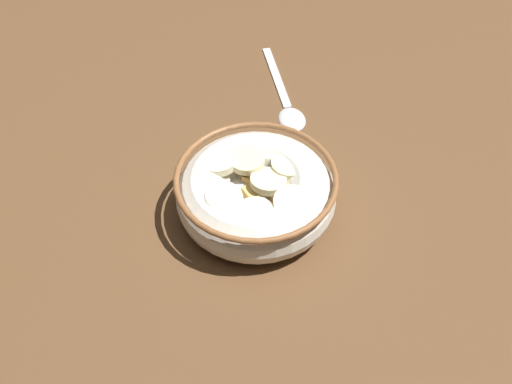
% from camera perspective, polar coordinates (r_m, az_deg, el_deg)
% --- Properties ---
extents(ground_plane, '(1.25, 1.25, 0.02)m').
position_cam_1_polar(ground_plane, '(0.63, 0.00, -2.44)').
color(ground_plane, brown).
extents(cereal_bowl, '(0.16, 0.16, 0.06)m').
position_cam_1_polar(cereal_bowl, '(0.60, 0.00, -0.06)').
color(cereal_bowl, silver).
rests_on(cereal_bowl, ground_plane).
extents(spoon, '(0.13, 0.14, 0.01)m').
position_cam_1_polar(spoon, '(0.74, 2.95, 8.21)').
color(spoon, silver).
rests_on(spoon, ground_plane).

